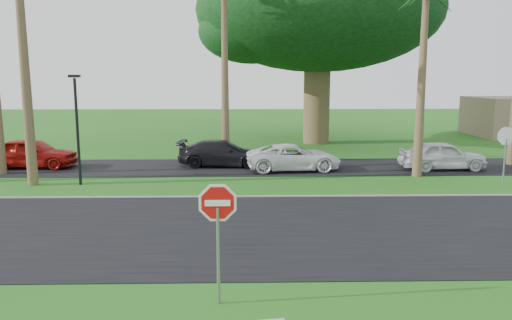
{
  "coord_description": "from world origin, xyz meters",
  "views": [
    {
      "loc": [
        1.04,
        -12.51,
        4.53
      ],
      "look_at": [
        1.41,
        3.91,
        1.8
      ],
      "focal_mm": 35.0,
      "sensor_mm": 36.0,
      "label": 1
    }
  ],
  "objects": [
    {
      "name": "car_pickup",
      "position": [
        10.81,
        11.62,
        0.71
      ],
      "size": [
        4.21,
        1.83,
        1.41
      ],
      "primitive_type": "imported",
      "rotation": [
        0.0,
        0.0,
        1.61
      ],
      "color": "silver",
      "rests_on": "ground"
    },
    {
      "name": "stop_sign_near",
      "position": [
        0.5,
        -3.0,
        1.77
      ],
      "size": [
        1.05,
        0.07,
        2.62
      ],
      "color": "gray",
      "rests_on": "ground"
    },
    {
      "name": "road",
      "position": [
        0.0,
        2.0,
        0.01
      ],
      "size": [
        120.0,
        8.0,
        0.02
      ],
      "primitive_type": "cube",
      "color": "black",
      "rests_on": "ground"
    },
    {
      "name": "car_dark",
      "position": [
        -0.11,
        12.85,
        0.66
      ],
      "size": [
        4.71,
        2.23,
        1.33
      ],
      "primitive_type": "imported",
      "rotation": [
        0.0,
        0.0,
        1.49
      ],
      "color": "black",
      "rests_on": "ground"
    },
    {
      "name": "stop_sign_far",
      "position": [
        12.0,
        8.0,
        1.77
      ],
      "size": [
        1.05,
        0.07,
        2.62
      ],
      "rotation": [
        0.0,
        0.0,
        3.14
      ],
      "color": "gray",
      "rests_on": "ground"
    },
    {
      "name": "car_minivan",
      "position": [
        3.42,
        11.58,
        0.64
      ],
      "size": [
        4.76,
        2.51,
        1.28
      ],
      "primitive_type": "imported",
      "rotation": [
        0.0,
        0.0,
        1.66
      ],
      "color": "white",
      "rests_on": "ground"
    },
    {
      "name": "streetlight_right",
      "position": [
        -6.0,
        8.5,
        2.65
      ],
      "size": [
        0.45,
        0.25,
        4.64
      ],
      "color": "black",
      "rests_on": "ground"
    },
    {
      "name": "ground",
      "position": [
        0.0,
        0.0,
        0.0
      ],
      "size": [
        120.0,
        120.0,
        0.0
      ],
      "primitive_type": "plane",
      "color": "#235715",
      "rests_on": "ground"
    },
    {
      "name": "canopy_tree",
      "position": [
        6.0,
        22.0,
        8.95
      ],
      "size": [
        16.5,
        16.5,
        13.12
      ],
      "color": "brown",
      "rests_on": "ground"
    },
    {
      "name": "car_red",
      "position": [
        -9.7,
        12.55,
        0.75
      ],
      "size": [
        4.46,
        1.89,
        1.5
      ],
      "primitive_type": "imported",
      "rotation": [
        0.0,
        0.0,
        1.54
      ],
      "color": "#9A110C",
      "rests_on": "ground"
    },
    {
      "name": "parking_strip",
      "position": [
        0.0,
        12.5,
        0.01
      ],
      "size": [
        120.0,
        5.0,
        0.02
      ],
      "primitive_type": "cube",
      "color": "black",
      "rests_on": "ground"
    },
    {
      "name": "curb",
      "position": [
        0.0,
        6.05,
        0.03
      ],
      "size": [
        120.0,
        0.12,
        0.06
      ],
      "primitive_type": "cube",
      "color": "gray",
      "rests_on": "ground"
    }
  ]
}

